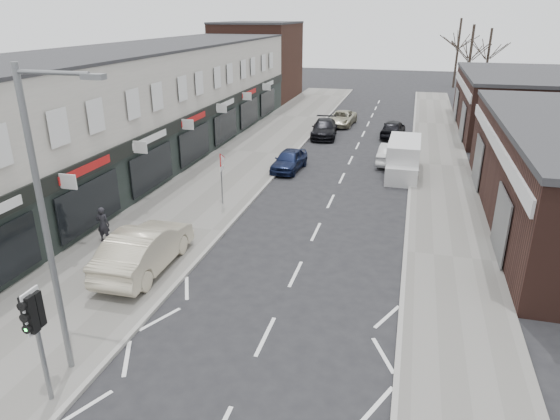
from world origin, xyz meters
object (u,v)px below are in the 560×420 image
Objects in this scene: street_lamp at (49,214)px; pedestrian at (103,224)px; parked_car_left_a at (289,160)px; parked_car_right_b at (393,128)px; traffic_light at (35,321)px; warning_sign at (222,164)px; parked_car_left_b at (324,129)px; parked_car_right_a at (392,154)px; parked_car_left_c at (342,118)px; sedan_on_pavement at (145,248)px; white_van at (403,158)px.

pedestrian is at bearing 117.79° from street_lamp.
parked_car_left_a is 0.94× the size of parked_car_right_b.
traffic_light is 1.15× the size of warning_sign.
street_lamp is 29.22m from parked_car_left_b.
parked_car_right_a is at bearing 31.84° from parked_car_left_a.
parked_car_right_b reaches higher than parked_car_left_c.
parked_car_right_b is at bearing -32.12° from parked_car_left_c.
sedan_on_pavement is at bearing 99.71° from street_lamp.
parked_car_right_a is (6.03, 3.14, 0.02)m from parked_car_left_a.
parked_car_left_b is at bearing -43.55° from parked_car_right_a.
sedan_on_pavement reaches higher than pedestrian.
parked_car_left_a is at bearing 75.43° from warning_sign.
warning_sign is 0.67× the size of parked_car_right_b.
white_van reaches higher than parked_car_left_b.
traffic_light is 14.04m from warning_sign.
street_lamp is 31.30m from parked_car_right_b.
pedestrian reaches higher than parked_car_right_b.
pedestrian is at bearing -31.84° from sedan_on_pavement.
street_lamp is at bearing 114.25° from pedestrian.
warning_sign is at bearing -103.86° from parked_car_left_b.
parked_car_right_a is at bearing -129.09° from pedestrian.
sedan_on_pavement is at bearing -102.16° from parked_car_left_b.
warning_sign is at bearing 93.10° from traffic_light.
parked_car_right_a is 1.00× the size of parked_car_right_b.
parked_car_left_c is 5.62m from parked_car_right_b.
parked_car_left_b is 1.15× the size of parked_car_right_b.
traffic_light is 0.82× the size of parked_car_left_a.
white_van is 1.04× the size of sedan_on_pavement.
warning_sign is 6.50m from pedestrian.
traffic_light is at bearing -84.12° from street_lamp.
white_van reaches higher than parked_car_right_b.
pedestrian reaches higher than parked_car_right_a.
parked_car_right_a reaches higher than parked_car_left_c.
parked_car_left_a is at bearing 87.25° from traffic_light.
traffic_light is at bearing -109.02° from white_van.
warning_sign is (-0.63, 12.80, -2.42)m from street_lamp.
parked_car_left_b is at bearing 81.93° from warning_sign.
parked_car_right_b is at bearing -82.85° from parked_car_right_a.
parked_car_right_b is at bearing 96.98° from white_van.
parked_car_right_a is at bearing 73.63° from traffic_light.
parked_car_left_b is 1.15× the size of parked_car_right_a.
parked_car_left_c is at bearing 76.05° from parked_car_left_b.
white_van is at bearing 115.47° from parked_car_right_a.
street_lamp is 20.00m from parked_car_left_a.
white_van is at bearing -62.38° from parked_car_left_c.
parked_car_left_c is (2.96, 20.82, -1.59)m from warning_sign.
parked_car_left_b is at bearing 91.13° from parked_car_left_a.
white_van is 10.37m from parked_car_left_b.
parked_car_right_b reaches higher than parked_car_left_a.
white_van is (7.93, 20.66, -3.66)m from street_lamp.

